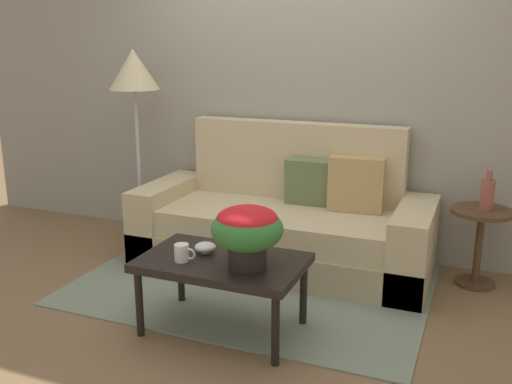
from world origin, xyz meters
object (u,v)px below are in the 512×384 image
at_px(table_vase, 487,194).
at_px(coffee_table, 222,267).
at_px(floor_lamp, 134,79).
at_px(side_table, 480,233).
at_px(coffee_mug, 182,253).
at_px(snack_bowl, 205,247).
at_px(potted_plant, 247,229).
at_px(couch, 285,224).

bearing_deg(table_vase, coffee_table, -137.64).
bearing_deg(floor_lamp, coffee_table, -41.50).
distance_m(side_table, coffee_mug, 2.13).
xyz_separation_m(coffee_mug, table_vase, (1.61, 1.41, 0.17)).
bearing_deg(snack_bowl, floor_lamp, 136.61).
distance_m(floor_lamp, potted_plant, 2.11).
relative_size(coffee_table, table_vase, 3.40).
xyz_separation_m(side_table, potted_plant, (-1.21, -1.34, 0.29)).
relative_size(couch, table_vase, 7.98).
distance_m(potted_plant, coffee_mug, 0.42).
bearing_deg(couch, side_table, 5.08).
height_order(coffee_table, snack_bowl, snack_bowl).
bearing_deg(coffee_table, table_vase, 42.36).
distance_m(snack_bowl, table_vase, 2.00).
height_order(couch, coffee_mug, couch).
distance_m(couch, potted_plant, 1.28).
height_order(coffee_table, potted_plant, potted_plant).
height_order(potted_plant, table_vase, table_vase).
bearing_deg(floor_lamp, coffee_mug, -48.78).
relative_size(side_table, table_vase, 2.00).
relative_size(coffee_table, side_table, 1.70).
distance_m(couch, coffee_mug, 1.31).
xyz_separation_m(floor_lamp, table_vase, (2.77, 0.09, -0.72)).
relative_size(coffee_table, floor_lamp, 0.59).
distance_m(floor_lamp, table_vase, 2.86).
height_order(couch, table_vase, couch).
xyz_separation_m(couch, side_table, (1.41, 0.13, 0.07)).
xyz_separation_m(coffee_table, floor_lamp, (-1.35, 1.20, 0.98)).
height_order(couch, potted_plant, couch).
height_order(side_table, coffee_mug, same).
bearing_deg(table_vase, potted_plant, -132.55).
xyz_separation_m(couch, coffee_table, (0.02, -1.16, 0.09)).
bearing_deg(table_vase, floor_lamp, -178.12).
bearing_deg(side_table, couch, -174.92).
height_order(couch, snack_bowl, couch).
xyz_separation_m(side_table, coffee_mug, (-1.59, -1.41, 0.12)).
distance_m(coffee_mug, snack_bowl, 0.18).
bearing_deg(potted_plant, table_vase, 47.45).
relative_size(potted_plant, snack_bowl, 3.16).
height_order(floor_lamp, potted_plant, floor_lamp).
distance_m(coffee_table, side_table, 1.90).
bearing_deg(coffee_mug, couch, 81.95).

